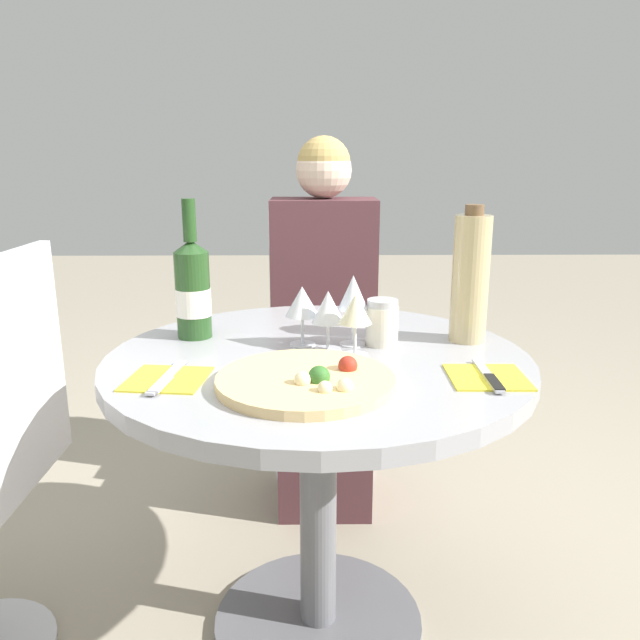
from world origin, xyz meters
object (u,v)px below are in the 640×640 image
object	(u,v)px
chair_behind_diner	(323,347)
pizza_large	(307,380)
wine_bottle	(193,289)
dining_table	(318,420)
seated_diner	(324,340)
tall_carafe	(470,278)

from	to	relation	value
chair_behind_diner	pizza_large	size ratio (longest dim) A/B	2.76
wine_bottle	chair_behind_diner	bearing A→B (deg)	64.94
dining_table	wine_bottle	xyz separation A→B (m)	(-0.30, 0.14, 0.28)
chair_behind_diner	pizza_large	world-z (taller)	chair_behind_diner
chair_behind_diner	seated_diner	xyz separation A→B (m)	(-0.00, -0.15, 0.07)
seated_diner	pizza_large	distance (m)	0.90
seated_diner	tall_carafe	size ratio (longest dim) A/B	3.75
pizza_large	dining_table	bearing A→B (deg)	83.51
chair_behind_diner	wine_bottle	size ratio (longest dim) A/B	2.86
seated_diner	chair_behind_diner	bearing A→B (deg)	-90.00
seated_diner	tall_carafe	world-z (taller)	seated_diner
dining_table	chair_behind_diner	distance (m)	0.84
chair_behind_diner	wine_bottle	world-z (taller)	wine_bottle
tall_carafe	dining_table	bearing A→B (deg)	-163.36
dining_table	wine_bottle	bearing A→B (deg)	154.00
seated_diner	pizza_large	bearing A→B (deg)	86.83
chair_behind_diner	seated_diner	distance (m)	0.16
seated_diner	pizza_large	world-z (taller)	seated_diner
pizza_large	wine_bottle	distance (m)	0.45
seated_diner	wine_bottle	xyz separation A→B (m)	(-0.32, -0.54, 0.29)
pizza_large	wine_bottle	xyz separation A→B (m)	(-0.27, 0.34, 0.11)
dining_table	pizza_large	distance (m)	0.26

